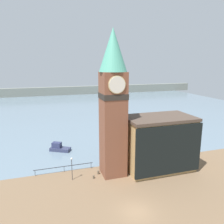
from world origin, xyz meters
TOP-DOWN VIEW (x-y plane):
  - ground_plane at (0.00, 0.00)m, footprint 160.00×160.00m
  - water at (0.00, 73.85)m, footprint 160.00×120.00m
  - far_shoreline at (0.00, 113.85)m, footprint 180.00×3.00m
  - pier_railing at (-7.90, 13.60)m, footprint 10.30×0.08m
  - clock_tower at (0.19, 10.57)m, footprint 4.44×4.44m
  - pier_building at (8.63, 9.98)m, footprint 12.11×7.37m
  - boat_near at (-8.02, 23.78)m, footprint 4.67×3.71m
  - mooring_bollard_near at (-2.32, 11.06)m, footprint 0.36×0.36m
  - mooring_bollard_far at (-3.44, 9.85)m, footprint 0.30×0.30m
  - lamp_post at (-6.87, 10.49)m, footprint 0.32×0.32m

SIDE VIEW (x-z plane):
  - water at x=0.00m, z-range 0.00..0.00m
  - ground_plane at x=0.00m, z-range 0.00..0.00m
  - mooring_bollard_far at x=-3.44m, z-range 0.02..0.64m
  - mooring_bollard_near at x=-2.32m, z-range 0.02..0.74m
  - boat_near at x=-8.02m, z-range -0.27..1.61m
  - pier_railing at x=-7.90m, z-range 0.41..1.50m
  - far_shoreline at x=0.00m, z-range 0.00..5.00m
  - lamp_post at x=-6.87m, z-range 0.78..4.68m
  - pier_building at x=8.63m, z-range 0.02..9.71m
  - clock_tower at x=0.19m, z-range 0.77..24.92m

